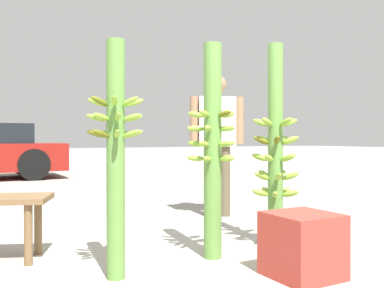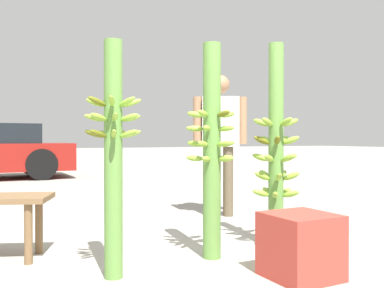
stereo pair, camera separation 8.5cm
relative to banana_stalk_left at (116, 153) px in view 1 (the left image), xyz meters
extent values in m
plane|color=#9E998E|center=(0.71, -0.22, -0.82)|extent=(80.00, 80.00, 0.00)
cylinder|color=#5B8C3D|center=(0.00, 0.00, -0.04)|extent=(0.12, 0.12, 1.57)
ellipsoid|color=#5D6216|center=(-0.12, -0.04, 0.33)|extent=(0.15, 0.08, 0.08)
ellipsoid|color=#84B238|center=(-0.04, -0.11, 0.33)|extent=(0.09, 0.15, 0.08)
ellipsoid|color=#84B238|center=(0.06, -0.11, 0.33)|extent=(0.10, 0.14, 0.08)
ellipsoid|color=#84B238|center=(0.12, -0.02, 0.33)|extent=(0.15, 0.06, 0.08)
ellipsoid|color=#84B238|center=(0.09, 0.08, 0.33)|extent=(0.13, 0.12, 0.08)
ellipsoid|color=#84B238|center=(-0.01, 0.12, 0.33)|extent=(0.05, 0.14, 0.08)
ellipsoid|color=#84B238|center=(-0.10, 0.07, 0.33)|extent=(0.14, 0.11, 0.08)
ellipsoid|color=#84B238|center=(-0.11, 0.05, 0.23)|extent=(0.14, 0.09, 0.07)
ellipsoid|color=#84B238|center=(-0.11, -0.06, 0.23)|extent=(0.14, 0.10, 0.07)
ellipsoid|color=#84B238|center=(-0.03, -0.12, 0.23)|extent=(0.07, 0.15, 0.07)
ellipsoid|color=#84B238|center=(0.08, -0.10, 0.23)|extent=(0.12, 0.13, 0.07)
ellipsoid|color=#84B238|center=(0.12, 0.00, 0.23)|extent=(0.14, 0.04, 0.07)
ellipsoid|color=#84B238|center=(0.08, 0.10, 0.23)|extent=(0.12, 0.14, 0.07)
ellipsoid|color=#84B238|center=(-0.03, 0.12, 0.23)|extent=(0.07, 0.15, 0.07)
ellipsoid|color=#5D6216|center=(-0.11, -0.05, 0.13)|extent=(0.15, 0.09, 0.07)
ellipsoid|color=#84B238|center=(-0.03, -0.12, 0.13)|extent=(0.07, 0.15, 0.07)
ellipsoid|color=#84B238|center=(0.07, -0.10, 0.13)|extent=(0.11, 0.14, 0.07)
ellipsoid|color=#84B238|center=(0.12, -0.01, 0.13)|extent=(0.14, 0.04, 0.07)
ellipsoid|color=#5D6216|center=(0.08, 0.09, 0.13)|extent=(0.12, 0.13, 0.07)
ellipsoid|color=#84B238|center=(-0.02, 0.12, 0.13)|extent=(0.06, 0.15, 0.07)
ellipsoid|color=#5D6216|center=(-0.11, 0.06, 0.13)|extent=(0.14, 0.10, 0.07)
cylinder|color=#5B8C3D|center=(0.81, 0.11, 0.00)|extent=(0.14, 0.14, 1.65)
ellipsoid|color=#84B238|center=(0.70, 0.04, 0.28)|extent=(0.14, 0.11, 0.07)
ellipsoid|color=#5D6216|center=(0.84, -0.02, 0.28)|extent=(0.07, 0.14, 0.07)
ellipsoid|color=#84B238|center=(0.94, 0.10, 0.28)|extent=(0.14, 0.06, 0.07)
ellipsoid|color=#84B238|center=(0.86, 0.23, 0.28)|extent=(0.10, 0.14, 0.07)
ellipsoid|color=#84B238|center=(0.71, 0.20, 0.28)|extent=(0.13, 0.12, 0.07)
ellipsoid|color=#84B238|center=(0.87, -0.01, 0.17)|extent=(0.10, 0.14, 0.05)
ellipsoid|color=#84B238|center=(0.94, 0.13, 0.17)|extent=(0.14, 0.06, 0.05)
ellipsoid|color=#84B238|center=(0.83, 0.24, 0.17)|extent=(0.06, 0.14, 0.05)
ellipsoid|color=#84B238|center=(0.69, 0.17, 0.17)|extent=(0.14, 0.10, 0.05)
ellipsoid|color=#84B238|center=(0.72, 0.02, 0.17)|extent=(0.13, 0.13, 0.05)
ellipsoid|color=#84B238|center=(0.71, 0.20, 0.06)|extent=(0.13, 0.12, 0.06)
ellipsoid|color=#84B238|center=(0.70, 0.04, 0.06)|extent=(0.14, 0.11, 0.06)
ellipsoid|color=#84B238|center=(0.84, -0.02, 0.06)|extent=(0.07, 0.14, 0.06)
ellipsoid|color=#84B238|center=(0.94, 0.09, 0.06)|extent=(0.14, 0.06, 0.06)
ellipsoid|color=#84B238|center=(0.87, 0.23, 0.06)|extent=(0.10, 0.14, 0.06)
ellipsoid|color=#84B238|center=(0.94, 0.12, -0.06)|extent=(0.14, 0.05, 0.05)
ellipsoid|color=#84B238|center=(0.84, 0.24, -0.06)|extent=(0.08, 0.14, 0.05)
ellipsoid|color=#84B238|center=(0.70, 0.18, -0.06)|extent=(0.14, 0.11, 0.05)
ellipsoid|color=#84B238|center=(0.71, 0.03, -0.06)|extent=(0.13, 0.12, 0.05)
ellipsoid|color=#84B238|center=(0.86, -0.01, -0.06)|extent=(0.09, 0.14, 0.05)
cylinder|color=#5B8C3D|center=(1.45, 0.13, 0.04)|extent=(0.13, 0.13, 1.72)
ellipsoid|color=#84B238|center=(1.33, 0.09, 0.23)|extent=(0.16, 0.10, 0.10)
ellipsoid|color=#84B238|center=(1.45, 0.00, 0.23)|extent=(0.05, 0.15, 0.10)
ellipsoid|color=#84B238|center=(1.57, 0.09, 0.23)|extent=(0.16, 0.09, 0.10)
ellipsoid|color=#84B238|center=(1.52, 0.23, 0.23)|extent=(0.13, 0.15, 0.10)
ellipsoid|color=#84B238|center=(1.37, 0.23, 0.23)|extent=(0.13, 0.15, 0.10)
ellipsoid|color=#84B238|center=(1.52, 0.03, 0.08)|extent=(0.13, 0.15, 0.10)
ellipsoid|color=#84B238|center=(1.57, 0.17, 0.08)|extent=(0.16, 0.10, 0.10)
ellipsoid|color=#84B238|center=(1.44, 0.26, 0.08)|extent=(0.05, 0.15, 0.10)
ellipsoid|color=#5D6216|center=(1.32, 0.16, 0.08)|extent=(0.16, 0.09, 0.10)
ellipsoid|color=#5D6216|center=(1.38, 0.02, 0.08)|extent=(0.13, 0.15, 0.10)
ellipsoid|color=#84B238|center=(1.57, 0.11, -0.06)|extent=(0.16, 0.07, 0.09)
ellipsoid|color=#5D6216|center=(1.51, 0.24, -0.06)|extent=(0.12, 0.16, 0.09)
ellipsoid|color=#84B238|center=(1.36, 0.22, -0.06)|extent=(0.14, 0.14, 0.09)
ellipsoid|color=#84B238|center=(1.33, 0.07, -0.06)|extent=(0.16, 0.11, 0.09)
ellipsoid|color=#84B238|center=(1.46, 0.00, -0.06)|extent=(0.07, 0.16, 0.09)
ellipsoid|color=#84B238|center=(1.56, 0.18, -0.22)|extent=(0.16, 0.11, 0.10)
ellipsoid|color=#84B238|center=(1.43, 0.26, -0.22)|extent=(0.07, 0.16, 0.10)
ellipsoid|color=#84B238|center=(1.32, 0.15, -0.22)|extent=(0.16, 0.08, 0.10)
ellipsoid|color=#84B238|center=(1.39, 0.02, -0.22)|extent=(0.12, 0.16, 0.10)
ellipsoid|color=#84B238|center=(1.53, 0.04, -0.22)|extent=(0.14, 0.14, 0.10)
ellipsoid|color=#84B238|center=(1.46, 0.26, -0.36)|extent=(0.06, 0.16, 0.09)
ellipsoid|color=#84B238|center=(1.33, 0.18, -0.36)|extent=(0.16, 0.10, 0.09)
ellipsoid|color=#84B238|center=(1.36, 0.03, -0.36)|extent=(0.14, 0.15, 0.09)
ellipsoid|color=#84B238|center=(1.51, 0.02, -0.36)|extent=(0.12, 0.16, 0.09)
ellipsoid|color=#84B238|center=(1.57, 0.16, -0.36)|extent=(0.16, 0.08, 0.09)
cylinder|color=brown|center=(1.70, 1.65, -0.41)|extent=(0.16, 0.16, 0.83)
cylinder|color=brown|center=(1.88, 1.57, -0.41)|extent=(0.16, 0.16, 0.83)
cube|color=white|center=(1.79, 1.61, 0.30)|extent=(0.47, 0.36, 0.59)
cylinder|color=#936B4C|center=(1.55, 1.72, 0.31)|extent=(0.14, 0.14, 0.56)
cylinder|color=#936B4C|center=(2.04, 1.50, 0.31)|extent=(0.14, 0.14, 0.56)
sphere|color=#936B4C|center=(1.79, 1.61, 0.74)|extent=(0.22, 0.22, 0.22)
cylinder|color=brown|center=(-0.35, 0.87, -0.60)|extent=(0.06, 0.06, 0.45)
cylinder|color=brown|center=(-0.46, 0.58, -0.60)|extent=(0.06, 0.06, 0.45)
cylinder|color=black|center=(0.56, 7.25, -0.47)|extent=(0.70, 0.20, 0.70)
cylinder|color=black|center=(0.56, 8.80, -0.47)|extent=(0.70, 0.20, 0.70)
cube|color=#B2382D|center=(1.09, -0.57, -0.61)|extent=(0.42, 0.42, 0.42)
camera|label=1|loc=(-0.91, -2.69, 0.09)|focal=40.00mm
camera|label=2|loc=(-0.83, -2.73, 0.09)|focal=40.00mm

